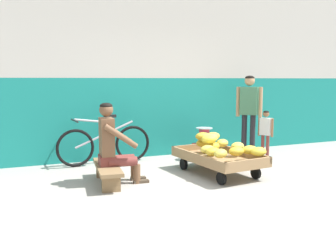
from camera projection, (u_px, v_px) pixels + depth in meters
name	position (u px, v px, depth m)	size (l,w,h in m)	color
ground_plane	(221.00, 197.00, 4.62)	(80.00, 80.00, 0.00)	#A39E93
back_wall	(146.00, 68.00, 7.03)	(16.00, 0.30, 3.33)	#19847A
banana_cart	(218.00, 159.00, 5.74)	(1.00, 1.53, 0.36)	#99754C
banana_pile	(221.00, 145.00, 5.68)	(0.88, 1.17, 0.26)	gold
low_bench	(107.00, 170.00, 5.20)	(0.42, 1.13, 0.27)	olive
vendor_seated	(113.00, 144.00, 5.18)	(0.70, 0.51, 1.14)	brown
plastic_crate	(204.00, 152.00, 6.77)	(0.36, 0.28, 0.30)	red
weighing_scale	(204.00, 135.00, 6.73)	(0.30, 0.30, 0.29)	#28282D
bicycle_near_left	(105.00, 144.00, 6.42)	(1.66, 0.48, 0.86)	black
customer_adult	(249.00, 107.00, 6.98)	(0.37, 0.37, 1.53)	#232328
customer_child	(266.00, 130.00, 6.65)	(0.19, 0.26, 0.91)	brown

